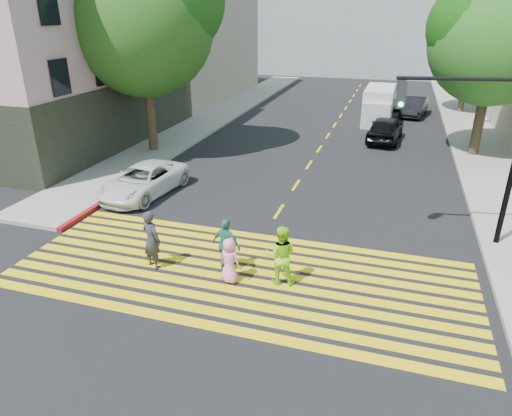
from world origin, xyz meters
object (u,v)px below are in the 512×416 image
at_px(pedestrian_extra, 226,245).
at_px(white_van, 378,106).
at_px(dark_car_parked, 414,106).
at_px(tree_left, 144,15).
at_px(white_sedan, 143,181).
at_px(silver_car, 393,99).
at_px(tree_right_far, 475,32).
at_px(traffic_signal, 484,135).
at_px(tree_right_near, 498,33).
at_px(pedestrian_man, 152,240).
at_px(dark_car_near, 385,129).
at_px(pedestrian_child, 230,260).
at_px(pedestrian_woman, 281,255).

distance_m(pedestrian_extra, white_van, 21.42).
bearing_deg(dark_car_parked, tree_left, -124.90).
height_order(white_sedan, silver_car, silver_car).
distance_m(tree_right_far, white_van, 8.92).
xyz_separation_m(dark_car_parked, white_van, (-2.41, -2.98, 0.42)).
distance_m(silver_car, white_van, 5.78).
xyz_separation_m(white_sedan, white_van, (8.49, 16.55, 0.48)).
height_order(pedestrian_extra, white_van, white_van).
relative_size(tree_left, traffic_signal, 1.80).
bearing_deg(pedestrian_extra, dark_car_parked, -87.15).
distance_m(tree_right_near, pedestrian_man, 19.21).
distance_m(silver_car, dark_car_parked, 3.16).
distance_m(tree_left, dark_car_parked, 20.27).
bearing_deg(white_sedan, pedestrian_extra, -34.32).
distance_m(pedestrian_man, silver_car, 28.04).
height_order(dark_car_near, white_van, white_van).
height_order(white_sedan, traffic_signal, traffic_signal).
relative_size(pedestrian_extra, traffic_signal, 0.29).
bearing_deg(tree_left, silver_car, 54.17).
relative_size(tree_left, dark_car_near, 2.35).
height_order(pedestrian_child, pedestrian_extra, pedestrian_extra).
relative_size(white_sedan, dark_car_parked, 1.07).
distance_m(tree_right_far, pedestrian_child, 28.53).
distance_m(tree_left, white_van, 16.53).
bearing_deg(dark_car_parked, tree_right_near, -62.91).
distance_m(tree_left, pedestrian_man, 13.73).
height_order(tree_right_far, dark_car_near, tree_right_far).
xyz_separation_m(tree_right_far, pedestrian_extra, (-8.88, -26.18, -4.85)).
xyz_separation_m(tree_left, dark_car_parked, (13.51, 13.77, -6.22)).
relative_size(pedestrian_woman, pedestrian_child, 1.30).
height_order(pedestrian_woman, traffic_signal, traffic_signal).
distance_m(pedestrian_woman, white_sedan, 8.62).
bearing_deg(pedestrian_man, white_sedan, -36.30).
height_order(tree_right_near, white_sedan, tree_right_near).
relative_size(tree_right_far, pedestrian_woman, 4.76).
height_order(pedestrian_child, traffic_signal, traffic_signal).
bearing_deg(pedestrian_child, dark_car_parked, -85.89).
xyz_separation_m(tree_right_near, white_van, (-5.43, 6.56, -5.02)).
xyz_separation_m(tree_right_near, pedestrian_extra, (-8.49, -14.64, -5.29)).
bearing_deg(silver_car, tree_right_far, -178.50).
relative_size(pedestrian_woman, white_van, 0.36).
bearing_deg(white_van, pedestrian_extra, -97.52).
xyz_separation_m(pedestrian_child, dark_car_parked, (5.17, 24.75, 0.01)).
distance_m(pedestrian_woman, traffic_signal, 7.13).
bearing_deg(pedestrian_child, white_sedan, -26.35).
distance_m(pedestrian_man, pedestrian_extra, 2.23).
relative_size(pedestrian_woman, pedestrian_extra, 1.07).
relative_size(tree_left, white_sedan, 2.29).
xyz_separation_m(tree_right_near, pedestrian_man, (-10.67, -15.11, -5.20)).
bearing_deg(pedestrian_extra, dark_car_near, -87.38).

